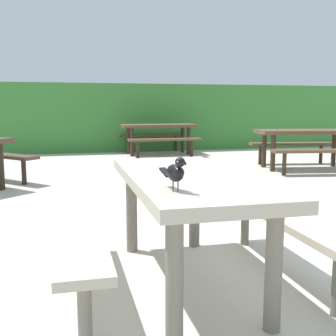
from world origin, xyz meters
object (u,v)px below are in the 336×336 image
object	(u,v)px
picnic_table_far_centre	(305,140)
picnic_table_mid_left	(158,132)
picnic_table_foreground	(187,202)
bird_grackle	(176,172)

from	to	relation	value
picnic_table_far_centre	picnic_table_mid_left	bearing A→B (deg)	125.03
picnic_table_mid_left	picnic_table_far_centre	bearing A→B (deg)	-54.97
picnic_table_far_centre	picnic_table_foreground	bearing A→B (deg)	-129.07
picnic_table_foreground	bird_grackle	distance (m)	0.64
bird_grackle	picnic_table_mid_left	bearing A→B (deg)	78.05
bird_grackle	picnic_table_far_centre	size ratio (longest dim) A/B	0.15
picnic_table_foreground	picnic_table_mid_left	bearing A→B (deg)	78.84
picnic_table_mid_left	picnic_table_far_centre	world-z (taller)	same
bird_grackle	picnic_table_mid_left	size ratio (longest dim) A/B	0.16
bird_grackle	picnic_table_far_centre	bearing A→B (deg)	52.41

